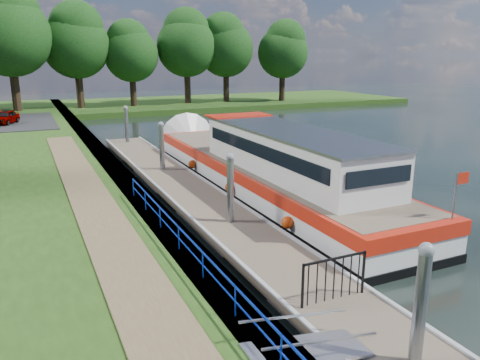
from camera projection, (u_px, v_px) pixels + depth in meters
name	position (u px, v px, depth m)	size (l,w,h in m)	color
bank_edge	(124.00, 186.00, 21.78)	(1.10, 90.00, 0.78)	#473D2D
far_bank	(180.00, 104.00, 60.16)	(60.00, 18.00, 0.60)	#214012
footpath	(110.00, 234.00, 14.78)	(1.60, 40.00, 0.05)	brown
blue_fence	(218.00, 274.00, 10.94)	(0.04, 18.04, 0.72)	#0C2DBF
pontoon	(190.00, 195.00, 21.12)	(2.50, 30.00, 0.56)	brown
mooring_piles	(190.00, 171.00, 20.83)	(0.30, 27.30, 3.55)	gray
gangway	(307.00, 349.00, 9.29)	(2.58, 1.00, 0.92)	#A5A8AD
gate_panel	(334.00, 273.00, 11.40)	(1.85, 0.05, 1.15)	black
barge	(258.00, 166.00, 22.65)	(4.36, 21.15, 4.78)	black
horizon_trees	(64.00, 40.00, 49.74)	(54.38, 10.03, 12.87)	#332316
car_a	(6.00, 117.00, 38.46)	(1.28, 3.18, 1.08)	#999999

